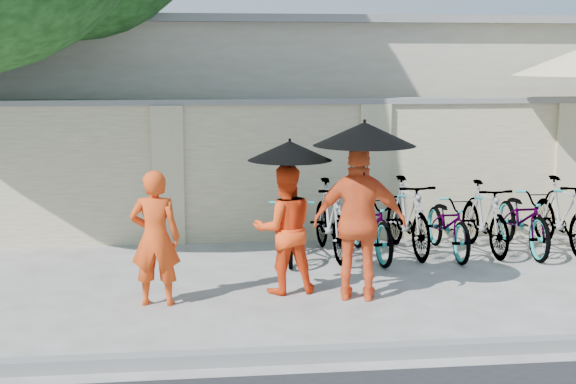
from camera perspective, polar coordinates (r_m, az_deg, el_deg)
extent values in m
plane|color=#B2B1B1|center=(8.80, -2.35, -8.02)|extent=(80.00, 80.00, 0.00)
cube|color=gray|center=(7.18, -1.28, -11.59)|extent=(40.00, 0.16, 0.12)
cube|color=beige|center=(11.80, 1.25, 1.42)|extent=(20.00, 0.30, 2.00)
cube|color=beige|center=(15.63, 2.95, 5.56)|extent=(14.00, 6.00, 3.20)
imported|color=#E64513|center=(8.74, -9.42, -3.25)|extent=(0.58, 0.41, 1.48)
imported|color=#FF4514|center=(9.09, -0.25, -2.66)|extent=(0.77, 0.63, 1.47)
cylinder|color=black|center=(8.92, 0.12, 0.39)|extent=(0.02, 0.02, 0.81)
cone|color=black|center=(8.87, 0.12, 2.97)|extent=(0.94, 0.94, 0.22)
imported|color=#F55C26|center=(8.83, 5.12, -2.18)|extent=(1.09, 0.67, 1.73)
cylinder|color=black|center=(8.66, 5.41, 1.28)|extent=(0.02, 0.02, 0.87)
cone|color=black|center=(8.61, 5.46, 4.14)|extent=(1.11, 1.11, 0.25)
imported|color=#949494|center=(10.68, 0.25, -2.52)|extent=(0.76, 1.70, 0.86)
imported|color=#949494|center=(10.83, 3.02, -1.90)|extent=(0.59, 1.75, 1.03)
imported|color=#949494|center=(10.83, 5.94, -2.23)|extent=(0.78, 1.81, 0.92)
imported|color=#949494|center=(11.08, 8.51, -1.71)|extent=(0.61, 1.77, 1.04)
imported|color=#949494|center=(11.12, 11.36, -2.19)|extent=(0.62, 1.68, 0.88)
imported|color=#949494|center=(11.37, 13.80, -1.77)|extent=(0.52, 1.64, 0.97)
imported|color=#949494|center=(11.52, 16.41, -1.79)|extent=(0.67, 1.83, 0.95)
imported|color=#949494|center=(11.69, 18.95, -1.57)|extent=(0.56, 1.73, 1.03)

